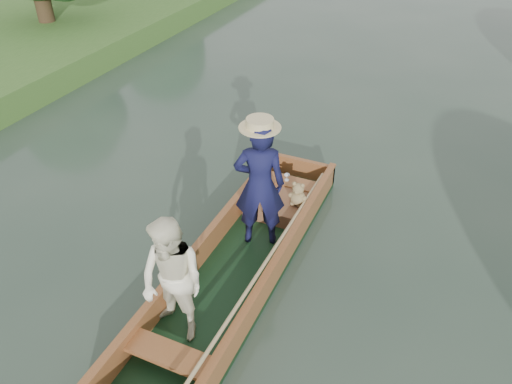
% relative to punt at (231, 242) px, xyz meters
% --- Properties ---
extents(ground, '(120.00, 120.00, 0.00)m').
position_rel_punt_xyz_m(ground, '(0.05, 0.06, -0.60)').
color(ground, '#283D30').
rests_on(ground, ground).
extents(punt, '(1.17, 5.00, 1.94)m').
position_rel_punt_xyz_m(punt, '(0.00, 0.00, 0.00)').
color(punt, black).
rests_on(punt, ground).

